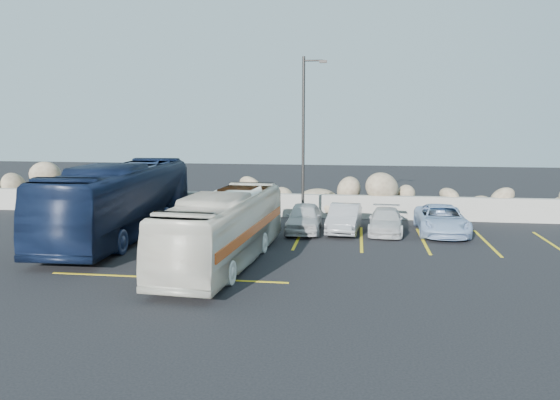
# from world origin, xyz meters

# --- Properties ---
(ground) EXTENTS (90.00, 90.00, 0.00)m
(ground) POSITION_xyz_m (0.00, 0.00, 0.00)
(ground) COLOR black
(ground) RESTS_ON ground
(seawall) EXTENTS (60.00, 0.40, 1.20)m
(seawall) POSITION_xyz_m (0.00, 12.00, 0.60)
(seawall) COLOR gray
(seawall) RESTS_ON ground
(riprap_pile) EXTENTS (54.00, 2.80, 2.60)m
(riprap_pile) POSITION_xyz_m (0.00, 13.20, 1.30)
(riprap_pile) COLOR #887359
(riprap_pile) RESTS_ON ground
(parking_lines) EXTENTS (18.16, 9.36, 0.01)m
(parking_lines) POSITION_xyz_m (4.64, 5.57, 0.01)
(parking_lines) COLOR gold
(parking_lines) RESTS_ON ground
(lamppost) EXTENTS (1.14, 0.18, 8.00)m
(lamppost) POSITION_xyz_m (2.56, 9.50, 4.30)
(lamppost) COLOR #282624
(lamppost) RESTS_ON ground
(vintage_bus) EXTENTS (2.82, 9.37, 2.57)m
(vintage_bus) POSITION_xyz_m (0.42, 2.22, 1.29)
(vintage_bus) COLOR silver
(vintage_bus) RESTS_ON ground
(tour_coach) EXTENTS (3.08, 11.69, 3.23)m
(tour_coach) POSITION_xyz_m (-5.11, 5.89, 1.62)
(tour_coach) COLOR black
(tour_coach) RESTS_ON ground
(car_a) EXTENTS (1.62, 3.85, 1.30)m
(car_a) POSITION_xyz_m (2.69, 8.21, 0.65)
(car_a) COLOR silver
(car_a) RESTS_ON ground
(car_b) EXTENTS (1.63, 3.90, 1.25)m
(car_b) POSITION_xyz_m (4.52, 8.39, 0.63)
(car_b) COLOR #A2A1A6
(car_b) RESTS_ON ground
(car_c) EXTENTS (1.74, 3.81, 1.08)m
(car_c) POSITION_xyz_m (6.40, 8.47, 0.54)
(car_c) COLOR silver
(car_c) RESTS_ON ground
(car_d) EXTENTS (2.15, 4.60, 1.27)m
(car_d) POSITION_xyz_m (8.87, 8.63, 0.64)
(car_d) COLOR #9BB7DD
(car_d) RESTS_ON ground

